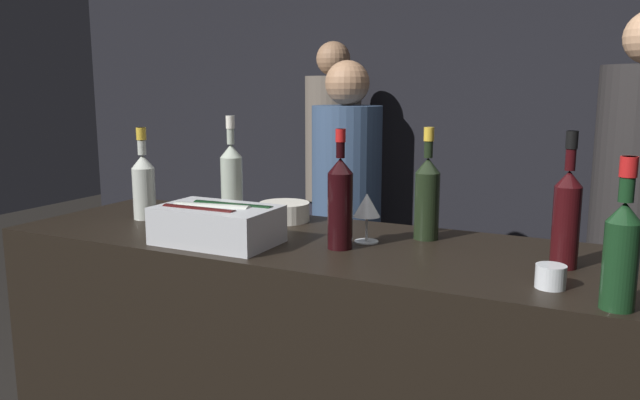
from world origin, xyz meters
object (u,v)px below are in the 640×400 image
(ice_bin_with_bottles, at_px, (217,222))
(person_in_hoodie, at_px, (635,215))
(white_wine_bottle, at_px, (232,177))
(rose_wine_bottle, at_px, (144,183))
(champagne_bottle, at_px, (427,195))
(red_wine_bottle_black_foil, at_px, (567,214))
(person_blond_tee, at_px, (346,215))
(red_wine_bottle_tall, at_px, (340,200))
(candle_votive, at_px, (551,276))
(person_grey_polo, at_px, (333,171))
(wine_glass, at_px, (367,207))
(red_wine_bottle_burgundy, at_px, (622,248))
(bowl_white, at_px, (284,211))

(ice_bin_with_bottles, xyz_separation_m, person_in_hoodie, (1.15, 1.28, -0.11))
(white_wine_bottle, distance_m, rose_wine_bottle, 0.31)
(white_wine_bottle, bearing_deg, champagne_bottle, -1.07)
(red_wine_bottle_black_foil, bearing_deg, champagne_bottle, 160.87)
(red_wine_bottle_black_foil, height_order, person_blond_tee, person_blond_tee)
(white_wine_bottle, bearing_deg, red_wine_bottle_tall, -23.85)
(white_wine_bottle, bearing_deg, candle_votive, -17.27)
(champagne_bottle, relative_size, person_grey_polo, 0.19)
(rose_wine_bottle, bearing_deg, red_wine_bottle_tall, -5.15)
(champagne_bottle, relative_size, person_in_hoodie, 0.19)
(person_in_hoodie, relative_size, person_blond_tee, 1.10)
(wine_glass, relative_size, red_wine_bottle_burgundy, 0.46)
(person_grey_polo, bearing_deg, red_wine_bottle_black_foil, -23.15)
(candle_votive, bearing_deg, white_wine_bottle, 162.73)
(person_in_hoodie, bearing_deg, rose_wine_bottle, -176.81)
(wine_glass, bearing_deg, champagne_bottle, 38.85)
(red_wine_bottle_burgundy, distance_m, red_wine_bottle_black_foil, 0.31)
(candle_votive, relative_size, champagne_bottle, 0.21)
(bowl_white, xyz_separation_m, white_wine_bottle, (-0.20, -0.02, 0.11))
(white_wine_bottle, distance_m, person_grey_polo, 1.74)
(red_wine_bottle_tall, height_order, person_grey_polo, person_grey_polo)
(white_wine_bottle, height_order, person_blond_tee, person_blond_tee)
(person_in_hoodie, bearing_deg, ice_bin_with_bottles, -163.44)
(bowl_white, xyz_separation_m, person_in_hoodie, (1.13, 0.91, -0.08))
(ice_bin_with_bottles, relative_size, candle_votive, 5.01)
(red_wine_bottle_black_foil, xyz_separation_m, person_grey_polo, (-1.53, 1.84, -0.20))
(wine_glass, xyz_separation_m, person_in_hoodie, (0.75, 1.07, -0.16))
(candle_votive, bearing_deg, champagne_bottle, 139.97)
(ice_bin_with_bottles, height_order, bowl_white, ice_bin_with_bottles)
(champagne_bottle, xyz_separation_m, red_wine_bottle_burgundy, (0.55, -0.43, -0.00))
(rose_wine_bottle, height_order, person_blond_tee, person_blond_tee)
(white_wine_bottle, relative_size, red_wine_bottle_black_foil, 1.02)
(bowl_white, relative_size, champagne_bottle, 0.51)
(champagne_bottle, height_order, person_in_hoodie, person_in_hoodie)
(red_wine_bottle_burgundy, relative_size, person_in_hoodie, 0.18)
(red_wine_bottle_burgundy, xyz_separation_m, red_wine_bottle_black_foil, (-0.13, 0.28, 0.01))
(white_wine_bottle, distance_m, person_blond_tee, 0.91)
(bowl_white, height_order, champagne_bottle, champagne_bottle)
(ice_bin_with_bottles, bearing_deg, white_wine_bottle, 117.10)
(person_in_hoodie, xyz_separation_m, person_grey_polo, (-1.71, 0.75, -0.01))
(champagne_bottle, xyz_separation_m, red_wine_bottle_tall, (-0.19, -0.22, 0.00))
(red_wine_bottle_black_foil, xyz_separation_m, red_wine_bottle_tall, (-0.61, -0.08, -0.00))
(red_wine_bottle_burgundy, bearing_deg, person_grey_polo, 127.97)
(red_wine_bottle_burgundy, distance_m, person_blond_tee, 1.79)
(person_blond_tee, xyz_separation_m, person_grey_polo, (-0.46, 0.83, 0.09))
(bowl_white, relative_size, person_blond_tee, 0.11)
(red_wine_bottle_black_foil, bearing_deg, bowl_white, 169.13)
(wine_glass, bearing_deg, person_in_hoodie, 54.94)
(rose_wine_bottle, relative_size, person_blond_tee, 0.20)
(person_in_hoodie, height_order, person_blond_tee, person_in_hoodie)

